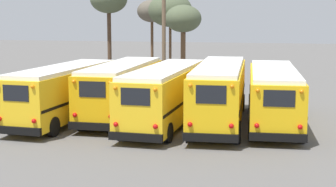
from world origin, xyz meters
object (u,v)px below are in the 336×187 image
school_bus_1 (122,88)px  bare_tree_3 (152,12)px  bare_tree_1 (183,20)px  bare_tree_2 (170,10)px  school_bus_4 (273,94)px  school_bus_0 (64,92)px  school_bus_2 (166,93)px  utility_pole (164,34)px  school_bus_3 (219,92)px  bare_tree_0 (109,0)px

school_bus_1 → bare_tree_3: bearing=99.7°
bare_tree_1 → bare_tree_2: 2.91m
school_bus_4 → school_bus_0: bearing=-171.5°
school_bus_4 → bare_tree_3: (-12.01, 21.19, 4.43)m
school_bus_2 → utility_pole: 13.99m
utility_pole → bare_tree_1: utility_pole is taller
bare_tree_1 → bare_tree_2: size_ratio=0.86×
school_bus_1 → utility_pole: bearing=91.7°
school_bus_3 → bare_tree_1: bearing=106.8°
bare_tree_3 → bare_tree_0: bearing=-164.6°
school_bus_2 → school_bus_4: 5.74m
bare_tree_1 → bare_tree_3: bearing=131.3°
school_bus_0 → bare_tree_2: size_ratio=1.28×
school_bus_1 → bare_tree_0: bearing=110.7°
school_bus_4 → utility_pole: bearing=125.9°
school_bus_2 → school_bus_3: size_ratio=0.98×
school_bus_1 → utility_pole: (-0.36, 12.15, 2.65)m
school_bus_4 → bare_tree_2: size_ratio=1.39×
school_bus_0 → bare_tree_0: bearing=102.5°
school_bus_3 → bare_tree_2: (-6.92, 19.71, 4.41)m
school_bus_2 → school_bus_3: bearing=10.5°
school_bus_4 → utility_pole: (-8.76, 12.11, 2.70)m
utility_pole → bare_tree_3: utility_pole is taller
school_bus_2 → bare_tree_0: bearing=116.0°
bare_tree_0 → school_bus_1: bearing=-69.3°
school_bus_0 → bare_tree_3: bare_tree_3 is taller
bare_tree_2 → bare_tree_3: bearing=135.8°
bare_tree_2 → school_bus_3: bearing=-70.6°
school_bus_3 → school_bus_4: bearing=14.9°
school_bus_2 → bare_tree_2: 21.13m
school_bus_2 → bare_tree_3: 23.76m
bare_tree_0 → bare_tree_1: (7.93, -3.38, -1.79)m
school_bus_2 → school_bus_1: bearing=156.5°
utility_pole → bare_tree_3: (-3.25, 9.08, 1.73)m
school_bus_1 → school_bus_4: size_ratio=0.92×
school_bus_0 → bare_tree_0: bare_tree_0 is taller
bare_tree_0 → bare_tree_3: size_ratio=1.19×
school_bus_2 → school_bus_4: (5.60, 1.26, -0.04)m
school_bus_2 → bare_tree_3: bare_tree_3 is taller
bare_tree_3 → bare_tree_2: bearing=-44.2°
school_bus_2 → school_bus_3: (2.80, 0.52, 0.10)m
school_bus_2 → bare_tree_1: 18.51m
utility_pole → school_bus_0: bearing=-100.0°
school_bus_4 → bare_tree_2: 21.79m
school_bus_3 → school_bus_1: bearing=172.9°
school_bus_1 → bare_tree_1: bearing=88.9°
school_bus_1 → bare_tree_2: size_ratio=1.27×
bare_tree_2 → school_bus_0: bearing=-94.1°
school_bus_3 → bare_tree_1: (-5.28, 17.45, 3.59)m
school_bus_2 → utility_pole: bearing=103.3°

